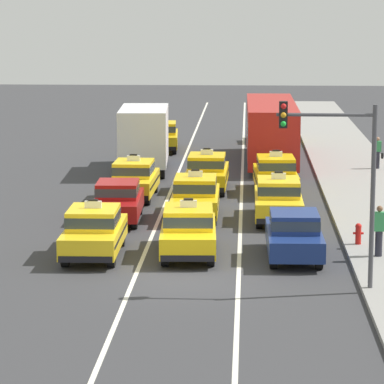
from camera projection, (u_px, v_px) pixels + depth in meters
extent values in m
plane|color=#353538|center=(186.00, 279.00, 32.99)|extent=(160.00, 160.00, 0.00)
cube|color=silver|center=(177.00, 176.00, 52.75)|extent=(0.14, 80.00, 0.01)
cube|color=silver|center=(242.00, 176.00, 52.58)|extent=(0.14, 80.00, 0.01)
cube|color=gray|center=(369.00, 194.00, 47.37)|extent=(4.00, 90.00, 0.15)
cylinder|color=black|center=(79.00, 237.00, 37.43)|extent=(0.25, 0.64, 0.64)
cylinder|color=black|center=(121.00, 237.00, 37.37)|extent=(0.25, 0.64, 0.64)
cylinder|color=black|center=(65.00, 257.00, 34.42)|extent=(0.25, 0.64, 0.64)
cylinder|color=black|center=(111.00, 257.00, 34.36)|extent=(0.25, 0.64, 0.64)
cube|color=yellow|center=(94.00, 236.00, 35.83)|extent=(1.87, 4.53, 0.70)
cube|color=black|center=(94.00, 235.00, 35.83)|extent=(1.88, 4.17, 0.10)
cube|color=yellow|center=(93.00, 218.00, 35.57)|extent=(1.63, 2.12, 0.64)
cube|color=#2D3842|center=(93.00, 218.00, 35.57)|extent=(1.65, 2.14, 0.35)
cube|color=white|center=(93.00, 205.00, 35.50)|extent=(0.56, 0.13, 0.24)
cube|color=black|center=(93.00, 200.00, 35.47)|extent=(0.32, 0.11, 0.06)
cube|color=black|center=(102.00, 230.00, 38.05)|extent=(1.71, 0.17, 0.20)
cube|color=black|center=(85.00, 259.00, 33.70)|extent=(1.71, 0.17, 0.20)
cylinder|color=black|center=(103.00, 206.00, 43.06)|extent=(0.26, 0.65, 0.64)
cylinder|color=black|center=(139.00, 206.00, 43.03)|extent=(0.26, 0.65, 0.64)
cylinder|color=black|center=(96.00, 220.00, 40.26)|extent=(0.26, 0.65, 0.64)
cylinder|color=black|center=(134.00, 220.00, 40.23)|extent=(0.26, 0.65, 0.64)
cube|color=maroon|center=(118.00, 205.00, 41.59)|extent=(1.90, 4.36, 0.66)
cube|color=maroon|center=(118.00, 189.00, 41.38)|extent=(1.62, 1.95, 0.60)
cube|color=#2D3842|center=(118.00, 189.00, 41.38)|extent=(1.64, 1.97, 0.33)
cylinder|color=black|center=(122.00, 185.00, 48.11)|extent=(0.25, 0.64, 0.64)
cylinder|color=black|center=(155.00, 185.00, 48.02)|extent=(0.25, 0.64, 0.64)
cylinder|color=black|center=(112.00, 197.00, 45.11)|extent=(0.25, 0.64, 0.64)
cylinder|color=black|center=(147.00, 198.00, 45.01)|extent=(0.25, 0.64, 0.64)
cube|color=yellow|center=(134.00, 183.00, 46.50)|extent=(1.87, 4.53, 0.70)
cube|color=black|center=(134.00, 182.00, 46.49)|extent=(1.88, 4.17, 0.10)
cube|color=yellow|center=(134.00, 168.00, 46.24)|extent=(1.63, 2.12, 0.64)
cube|color=#2D3842|center=(134.00, 168.00, 46.24)|extent=(1.65, 2.14, 0.35)
cube|color=white|center=(133.00, 158.00, 46.16)|extent=(0.56, 0.13, 0.24)
cube|color=black|center=(133.00, 155.00, 46.14)|extent=(0.32, 0.11, 0.06)
cube|color=black|center=(140.00, 181.00, 48.72)|extent=(1.71, 0.17, 0.20)
cube|color=black|center=(128.00, 198.00, 44.37)|extent=(1.71, 0.17, 0.20)
cylinder|color=black|center=(128.00, 161.00, 55.65)|extent=(0.27, 0.65, 0.64)
cylinder|color=black|center=(165.00, 161.00, 55.64)|extent=(0.27, 0.65, 0.64)
cylinder|color=black|center=(123.00, 172.00, 51.80)|extent=(0.27, 0.65, 0.64)
cylinder|color=black|center=(162.00, 172.00, 51.80)|extent=(0.27, 0.65, 0.64)
cube|color=#194C8C|center=(147.00, 138.00, 56.43)|extent=(2.21, 2.30, 2.10)
cube|color=#2D3842|center=(148.00, 130.00, 57.43)|extent=(1.93, 0.16, 0.76)
cube|color=silver|center=(144.00, 135.00, 53.12)|extent=(2.55, 5.31, 2.70)
cylinder|color=black|center=(150.00, 142.00, 63.27)|extent=(0.28, 0.65, 0.64)
cylinder|color=black|center=(175.00, 142.00, 63.28)|extent=(0.28, 0.65, 0.64)
cylinder|color=black|center=(148.00, 149.00, 60.26)|extent=(0.28, 0.65, 0.64)
cylinder|color=black|center=(174.00, 149.00, 60.27)|extent=(0.28, 0.65, 0.64)
cube|color=yellow|center=(162.00, 139.00, 61.71)|extent=(2.06, 4.60, 0.70)
cube|color=black|center=(162.00, 138.00, 61.70)|extent=(2.06, 4.24, 0.10)
cube|color=yellow|center=(162.00, 128.00, 61.44)|extent=(1.72, 2.19, 0.64)
cube|color=#2D3842|center=(162.00, 128.00, 61.44)|extent=(1.74, 2.21, 0.35)
cube|color=white|center=(162.00, 120.00, 61.37)|extent=(0.57, 0.15, 0.24)
cube|color=black|center=(162.00, 117.00, 61.34)|extent=(0.33, 0.13, 0.06)
cube|color=black|center=(163.00, 139.00, 63.93)|extent=(1.72, 0.24, 0.20)
cube|color=black|center=(161.00, 148.00, 59.57)|extent=(1.72, 0.24, 0.20)
cylinder|color=black|center=(168.00, 236.00, 37.54)|extent=(0.27, 0.65, 0.64)
cylinder|color=black|center=(210.00, 236.00, 37.53)|extent=(0.27, 0.65, 0.64)
cylinder|color=black|center=(165.00, 256.00, 34.53)|extent=(0.27, 0.65, 0.64)
cylinder|color=black|center=(211.00, 256.00, 34.51)|extent=(0.27, 0.65, 0.64)
cube|color=yellow|center=(189.00, 236.00, 35.97)|extent=(1.98, 4.57, 0.70)
cube|color=black|center=(189.00, 234.00, 35.96)|extent=(1.99, 4.21, 0.10)
cube|color=yellow|center=(188.00, 217.00, 35.70)|extent=(1.68, 2.16, 0.64)
cube|color=#2D3842|center=(188.00, 217.00, 35.70)|extent=(1.71, 2.18, 0.35)
cube|color=white|center=(188.00, 204.00, 35.63)|extent=(0.56, 0.14, 0.24)
cube|color=black|center=(188.00, 199.00, 35.60)|extent=(0.32, 0.12, 0.06)
cube|color=black|center=(189.00, 229.00, 38.19)|extent=(1.71, 0.21, 0.20)
cube|color=black|center=(188.00, 258.00, 33.83)|extent=(1.71, 0.21, 0.20)
cylinder|color=black|center=(179.00, 203.00, 43.86)|extent=(0.25, 0.64, 0.64)
cylinder|color=black|center=(215.00, 203.00, 43.79)|extent=(0.25, 0.64, 0.64)
cylinder|color=black|center=(174.00, 217.00, 40.85)|extent=(0.25, 0.64, 0.64)
cylinder|color=black|center=(213.00, 218.00, 40.78)|extent=(0.25, 0.64, 0.64)
cube|color=yellow|center=(196.00, 201.00, 42.26)|extent=(1.84, 4.51, 0.70)
cube|color=black|center=(196.00, 200.00, 42.25)|extent=(1.85, 4.15, 0.10)
cube|color=yellow|center=(195.00, 185.00, 42.00)|extent=(1.62, 2.11, 0.64)
cube|color=#2D3842|center=(195.00, 185.00, 42.00)|extent=(1.64, 2.13, 0.35)
cube|color=white|center=(195.00, 174.00, 41.92)|extent=(0.56, 0.12, 0.24)
cube|color=black|center=(195.00, 170.00, 41.89)|extent=(0.32, 0.11, 0.06)
cube|color=black|center=(198.00, 197.00, 44.48)|extent=(1.71, 0.15, 0.20)
cube|color=black|center=(193.00, 218.00, 40.13)|extent=(1.71, 0.15, 0.20)
cylinder|color=black|center=(193.00, 178.00, 50.06)|extent=(0.25, 0.64, 0.64)
cylinder|color=black|center=(225.00, 178.00, 49.96)|extent=(0.25, 0.64, 0.64)
cylinder|color=black|center=(188.00, 189.00, 47.05)|extent=(0.25, 0.64, 0.64)
cylinder|color=black|center=(222.00, 190.00, 46.95)|extent=(0.25, 0.64, 0.64)
cube|color=yellow|center=(207.00, 176.00, 48.45)|extent=(1.87, 4.53, 0.70)
cube|color=black|center=(207.00, 175.00, 48.44)|extent=(1.88, 4.17, 0.10)
cube|color=yellow|center=(207.00, 162.00, 48.18)|extent=(1.63, 2.12, 0.64)
cube|color=#2D3842|center=(207.00, 162.00, 48.18)|extent=(1.65, 2.14, 0.35)
cube|color=white|center=(207.00, 152.00, 48.11)|extent=(0.56, 0.13, 0.24)
cube|color=black|center=(207.00, 149.00, 48.08)|extent=(0.32, 0.11, 0.06)
cube|color=black|center=(209.00, 174.00, 50.66)|extent=(1.71, 0.17, 0.20)
cube|color=black|center=(204.00, 190.00, 46.32)|extent=(1.71, 0.17, 0.20)
cylinder|color=black|center=(270.00, 240.00, 36.98)|extent=(0.25, 0.64, 0.64)
cylinder|color=black|center=(312.00, 240.00, 36.92)|extent=(0.25, 0.64, 0.64)
cylinder|color=black|center=(273.00, 259.00, 34.18)|extent=(0.25, 0.64, 0.64)
cylinder|color=black|center=(319.00, 259.00, 34.13)|extent=(0.25, 0.64, 0.64)
cube|color=navy|center=(294.00, 239.00, 35.50)|extent=(1.82, 4.32, 0.66)
cube|color=navy|center=(294.00, 221.00, 35.29)|extent=(1.59, 1.92, 0.60)
cube|color=#2D3842|center=(294.00, 221.00, 35.29)|extent=(1.61, 1.94, 0.33)
cylinder|color=black|center=(259.00, 205.00, 43.32)|extent=(0.24, 0.64, 0.64)
cylinder|color=black|center=(295.00, 205.00, 43.24)|extent=(0.24, 0.64, 0.64)
cylinder|color=black|center=(259.00, 220.00, 40.31)|extent=(0.24, 0.64, 0.64)
cylinder|color=black|center=(299.00, 221.00, 40.23)|extent=(0.24, 0.64, 0.64)
cube|color=yellow|center=(278.00, 204.00, 41.71)|extent=(1.81, 4.50, 0.70)
cube|color=black|center=(278.00, 202.00, 41.70)|extent=(1.83, 4.14, 0.10)
cube|color=yellow|center=(278.00, 187.00, 41.45)|extent=(1.60, 2.10, 0.64)
cube|color=#2D3842|center=(278.00, 187.00, 41.45)|extent=(1.62, 2.12, 0.35)
cube|color=white|center=(279.00, 176.00, 41.37)|extent=(0.56, 0.12, 0.24)
cube|color=black|center=(279.00, 172.00, 41.35)|extent=(0.32, 0.11, 0.06)
cube|color=black|center=(277.00, 200.00, 43.93)|extent=(1.71, 0.14, 0.20)
cube|color=black|center=(280.00, 221.00, 39.58)|extent=(1.71, 0.14, 0.20)
cylinder|color=black|center=(257.00, 180.00, 49.40)|extent=(0.27, 0.65, 0.64)
cylinder|color=black|center=(289.00, 180.00, 49.38)|extent=(0.27, 0.65, 0.64)
cylinder|color=black|center=(261.00, 192.00, 46.38)|extent=(0.27, 0.65, 0.64)
cylinder|color=black|center=(295.00, 192.00, 46.37)|extent=(0.27, 0.65, 0.64)
cube|color=yellow|center=(275.00, 178.00, 47.82)|extent=(1.98, 4.57, 0.70)
cube|color=black|center=(275.00, 177.00, 47.81)|extent=(1.98, 4.21, 0.10)
cube|color=yellow|center=(276.00, 164.00, 47.56)|extent=(1.68, 2.16, 0.64)
cube|color=#2D3842|center=(276.00, 164.00, 47.56)|extent=(1.70, 2.18, 0.35)
cube|color=white|center=(276.00, 154.00, 47.48)|extent=(0.56, 0.14, 0.24)
cube|color=black|center=(276.00, 151.00, 47.46)|extent=(0.32, 0.12, 0.06)
cube|color=black|center=(272.00, 176.00, 50.04)|extent=(1.71, 0.21, 0.20)
cube|color=black|center=(279.00, 192.00, 45.69)|extent=(1.71, 0.21, 0.20)
cylinder|color=black|center=(251.00, 148.00, 60.43)|extent=(0.24, 0.64, 0.64)
cylinder|color=black|center=(287.00, 148.00, 60.35)|extent=(0.24, 0.64, 0.64)
cylinder|color=black|center=(252.00, 166.00, 53.82)|extent=(0.24, 0.64, 0.64)
cylinder|color=black|center=(292.00, 166.00, 53.73)|extent=(0.24, 0.64, 0.64)
cube|color=#B21E19|center=(271.00, 130.00, 56.83)|extent=(2.58, 11.22, 2.90)
cube|color=#2D3842|center=(271.00, 125.00, 56.79)|extent=(2.60, 10.77, 0.84)
cube|color=black|center=(269.00, 98.00, 62.09)|extent=(2.13, 0.09, 0.36)
cylinder|color=black|center=(259.00, 134.00, 67.22)|extent=(0.27, 0.65, 0.64)
cylinder|color=black|center=(282.00, 134.00, 67.22)|extent=(0.27, 0.65, 0.64)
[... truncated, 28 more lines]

